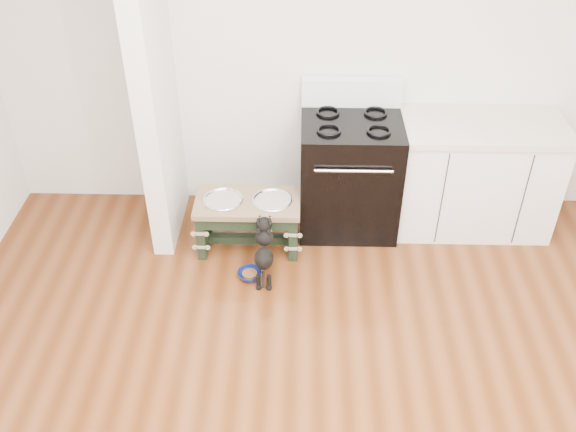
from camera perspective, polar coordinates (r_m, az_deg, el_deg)
name	(u,v)px	position (r m, az deg, el deg)	size (l,w,h in m)	color
room_shell	(331,225)	(2.60, 3.88, -0.81)	(5.00, 5.00, 5.00)	silver
partition_wall	(152,69)	(4.67, -12.00, 12.65)	(0.15, 0.80, 2.70)	silver
oven_range	(349,173)	(5.04, 5.47, 3.87)	(0.76, 0.69, 1.14)	black
cabinet_run	(474,176)	(5.23, 16.23, 3.47)	(1.24, 0.64, 0.91)	white
dog_feeder	(248,214)	(4.86, -3.58, 0.15)	(0.79, 0.42, 0.45)	black
puppy	(264,250)	(4.59, -2.15, -3.02)	(0.14, 0.40, 0.48)	black
floor_bowl	(250,275)	(4.75, -3.42, -5.21)	(0.21, 0.21, 0.05)	navy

